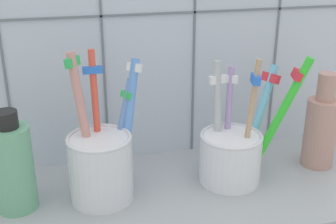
% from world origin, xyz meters
% --- Properties ---
extents(counter_slab, '(0.64, 0.22, 0.02)m').
position_xyz_m(counter_slab, '(0.00, 0.00, 0.01)').
color(counter_slab, '#9EA3A8').
rests_on(counter_slab, ground).
extents(tile_wall_back, '(0.64, 0.02, 0.45)m').
position_xyz_m(tile_wall_back, '(0.00, 0.12, 0.23)').
color(tile_wall_back, silver).
rests_on(tile_wall_back, ground).
extents(toothbrush_cup_left, '(0.10, 0.08, 0.19)m').
position_xyz_m(toothbrush_cup_left, '(-0.08, 0.01, 0.07)').
color(toothbrush_cup_left, white).
rests_on(toothbrush_cup_left, counter_slab).
extents(toothbrush_cup_right, '(0.14, 0.08, 0.17)m').
position_xyz_m(toothbrush_cup_right, '(0.09, 0.01, 0.06)').
color(toothbrush_cup_right, white).
rests_on(toothbrush_cup_right, counter_slab).
extents(ceramic_vase, '(0.04, 0.04, 0.14)m').
position_xyz_m(ceramic_vase, '(0.22, 0.02, 0.08)').
color(ceramic_vase, tan).
rests_on(ceramic_vase, counter_slab).
extents(soap_bottle, '(0.05, 0.05, 0.13)m').
position_xyz_m(soap_bottle, '(-0.19, 0.01, 0.08)').
color(soap_bottle, '#6AB187').
rests_on(soap_bottle, counter_slab).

